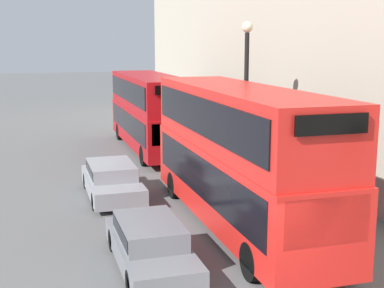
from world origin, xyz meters
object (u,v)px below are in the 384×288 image
car_hatchback (112,179)px  bus_second_in_queue (150,109)px  bus_leading (239,152)px  pedestrian (302,201)px  car_dark_sedan (150,243)px

car_hatchback → bus_second_in_queue: bearing=68.3°
bus_leading → pedestrian: size_ratio=6.42×
bus_leading → car_hatchback: bus_leading is taller
bus_leading → car_dark_sedan: 4.47m
car_dark_sedan → pedestrian: bearing=19.3°
bus_second_in_queue → car_hatchback: (-3.40, -8.53, -1.59)m
bus_leading → bus_second_in_queue: 13.20m
car_dark_sedan → pedestrian: size_ratio=2.70×
bus_second_in_queue → car_hatchback: bus_second_in_queue is taller
car_dark_sedan → pedestrian: (5.54, 1.94, 0.10)m
bus_second_in_queue → car_dark_sedan: (-3.40, -15.46, -1.62)m
pedestrian → bus_leading: bearing=171.5°
bus_second_in_queue → pedestrian: (2.14, -13.52, -1.51)m
bus_second_in_queue → pedestrian: bus_second_in_queue is taller
bus_leading → bus_second_in_queue: bus_leading is taller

